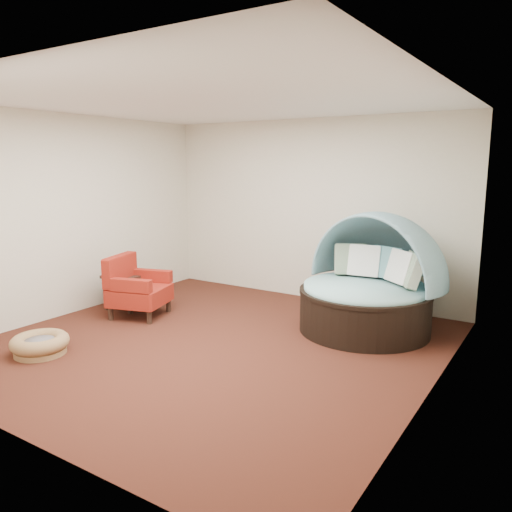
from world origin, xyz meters
The scene contains 10 objects.
floor centered at (0.00, 0.00, 0.00)m, with size 5.00×5.00×0.00m, color #4B2015.
wall_back centered at (0.00, 2.50, 1.40)m, with size 5.00×5.00×0.00m, color beige.
wall_front centered at (0.00, -2.50, 1.40)m, with size 5.00×5.00×0.00m, color beige.
wall_left centered at (-2.50, 0.00, 1.40)m, with size 5.00×5.00×0.00m, color beige.
wall_right centered at (2.50, 0.00, 1.40)m, with size 5.00×5.00×0.00m, color beige.
ceiling centered at (0.00, 0.00, 2.80)m, with size 5.00×5.00×0.00m, color white.
canopy_daybed centered at (1.37, 1.50, 0.71)m, with size 2.09×2.06×1.52m.
pet_basket centered at (-1.45, -1.33, 0.12)m, with size 0.75×0.75×0.22m.
red_armchair centered at (-1.60, 0.30, 0.40)m, with size 0.91×0.91×0.86m.
side_table centered at (-2.00, 0.50, 0.34)m, with size 0.61×0.61×0.52m.
Camera 1 is at (3.48, -4.52, 2.11)m, focal length 35.00 mm.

